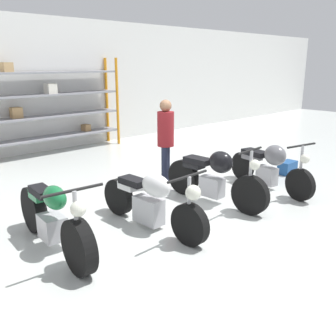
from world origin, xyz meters
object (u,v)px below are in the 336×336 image
(motorcycle_grey, at_px, (270,166))
(motorcycle_black, at_px, (215,177))
(shelving_rack, at_px, (49,104))
(person_browsing, at_px, (166,137))
(toolbox, at_px, (287,167))
(motorcycle_white, at_px, (152,201))
(motorcycle_green, at_px, (53,219))

(motorcycle_grey, bearing_deg, motorcycle_black, -87.66)
(shelving_rack, bearing_deg, person_browsing, -86.64)
(shelving_rack, distance_m, toolbox, 6.30)
(shelving_rack, relative_size, motorcycle_white, 1.90)
(motorcycle_black, bearing_deg, motorcycle_white, -91.61)
(motorcycle_white, bearing_deg, motorcycle_grey, 84.18)
(motorcycle_green, bearing_deg, motorcycle_black, 88.28)
(motorcycle_white, xyz_separation_m, person_browsing, (1.47, 1.28, 0.59))
(motorcycle_grey, bearing_deg, motorcycle_white, -82.08)
(motorcycle_black, distance_m, motorcycle_grey, 1.39)
(motorcycle_white, relative_size, motorcycle_black, 1.02)
(motorcycle_grey, bearing_deg, toolbox, 114.97)
(motorcycle_white, xyz_separation_m, motorcycle_black, (1.48, 0.04, 0.05))
(shelving_rack, relative_size, motorcycle_black, 1.93)
(motorcycle_green, relative_size, person_browsing, 1.26)
(person_browsing, bearing_deg, motorcycle_grey, -171.59)
(motorcycle_white, bearing_deg, motorcycle_black, 89.42)
(motorcycle_green, relative_size, motorcycle_grey, 1.05)
(shelving_rack, distance_m, person_browsing, 4.33)
(person_browsing, bearing_deg, toolbox, -149.10)
(person_browsing, bearing_deg, motorcycle_green, 73.08)
(motorcycle_green, xyz_separation_m, motorcycle_grey, (4.22, -0.55, 0.04))
(motorcycle_black, height_order, person_browsing, person_browsing)
(shelving_rack, height_order, person_browsing, shelving_rack)
(motorcycle_white, bearing_deg, motorcycle_green, -106.91)
(shelving_rack, height_order, motorcycle_green, shelving_rack)
(person_browsing, distance_m, toolbox, 2.99)
(toolbox, bearing_deg, motorcycle_black, -178.51)
(motorcycle_black, height_order, toolbox, motorcycle_black)
(motorcycle_green, xyz_separation_m, motorcycle_white, (1.37, -0.36, -0.00))
(motorcycle_grey, distance_m, toolbox, 1.31)
(motorcycle_grey, relative_size, toolbox, 4.68)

